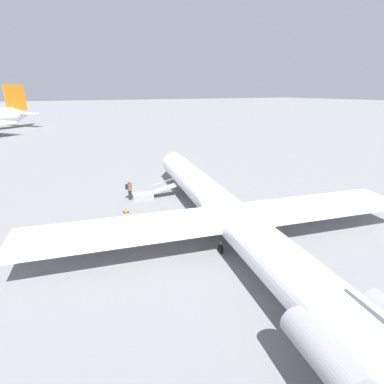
{
  "coord_description": "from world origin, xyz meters",
  "views": [
    {
      "loc": [
        -15.48,
        10.42,
        9.17
      ],
      "look_at": [
        4.12,
        -0.06,
        1.61
      ],
      "focal_mm": 28.0,
      "sensor_mm": 36.0,
      "label": 1
    }
  ],
  "objects": [
    {
      "name": "ground_plane",
      "position": [
        0.0,
        0.0,
        0.0
      ],
      "size": [
        600.0,
        600.0,
        0.0
      ],
      "primitive_type": "plane",
      "color": "slate"
    },
    {
      "name": "traffic_cone_near_stairs",
      "position": [
        6.36,
        4.69,
        0.2
      ],
      "size": [
        0.41,
        0.41,
        0.45
      ],
      "color": "black",
      "rests_on": "ground"
    },
    {
      "name": "airplane_main",
      "position": [
        -0.89,
        0.18,
        1.8
      ],
      "size": [
        32.37,
        25.25,
        6.05
      ],
      "rotation": [
        0.0,
        0.0,
        -0.2
      ],
      "color": "white",
      "rests_on": "ground"
    },
    {
      "name": "passenger",
      "position": [
        9.04,
        3.55,
        1.0
      ],
      "size": [
        0.39,
        0.56,
        1.74
      ],
      "rotation": [
        0.0,
        0.0,
        -1.77
      ],
      "color": "#23232D",
      "rests_on": "ground"
    },
    {
      "name": "boarding_stairs",
      "position": [
        8.68,
        2.04,
        0.36
      ],
      "size": [
        1.77,
        4.13,
        1.57
      ],
      "rotation": [
        0.0,
        0.0,
        -1.77
      ],
      "color": "#99999E",
      "rests_on": "ground"
    }
  ]
}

